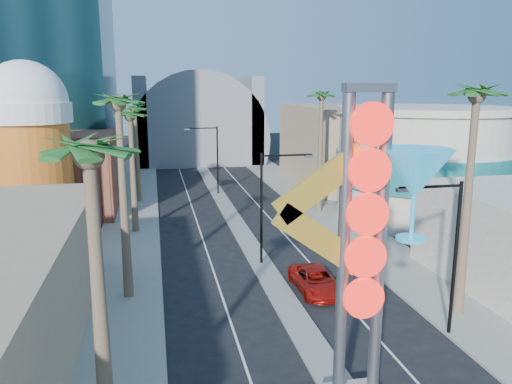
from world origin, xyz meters
name	(u,v)px	position (x,y,z in m)	size (l,w,h in m)	color
sidewalk_west	(132,217)	(-9.50, 35.00, 0.07)	(5.00, 100.00, 0.15)	gray
sidewalk_east	(320,208)	(9.50, 35.00, 0.07)	(5.00, 100.00, 0.15)	gray
median	(225,206)	(0.00, 38.00, 0.07)	(1.60, 84.00, 0.15)	gray
brick_filler_west	(63,174)	(-16.00, 38.00, 4.00)	(10.00, 10.00, 8.00)	brown
filler_east	(336,145)	(16.00, 48.00, 5.00)	(10.00, 20.00, 10.00)	tan
beer_mug	(29,145)	(-17.00, 30.00, 7.84)	(7.00, 7.00, 14.50)	orange
turquoise_building	(423,163)	(18.00, 30.00, 5.25)	(16.60, 16.60, 10.60)	#B6AC9A
canopy	(197,135)	(0.00, 72.00, 4.31)	(22.00, 16.00, 22.00)	slate
neon_sign	(384,233)	(0.82, 2.96, 7.31)	(6.53, 2.60, 12.55)	gray
streetlight_0	(269,197)	(0.55, 20.00, 4.88)	(3.79, 0.25, 8.00)	black
streetlight_1	(213,153)	(-0.55, 44.00, 4.88)	(3.79, 0.25, 8.00)	black
streetlight_2	(448,245)	(6.72, 8.00, 4.83)	(3.45, 0.25, 8.00)	black
palm_0	(90,175)	(-9.00, 2.00, 9.93)	(2.40, 2.40, 11.70)	brown
palm_1	(119,116)	(-9.00, 16.00, 10.82)	(2.40, 2.40, 12.70)	brown
palm_2	(130,123)	(-9.00, 30.00, 9.48)	(2.40, 2.40, 11.20)	brown
palm_3	(135,115)	(-9.00, 42.00, 9.48)	(2.40, 2.40, 11.20)	brown
palm_5	(476,110)	(9.00, 10.00, 11.27)	(2.40, 2.40, 13.20)	brown
palm_6	(374,121)	(9.00, 22.00, 9.93)	(2.40, 2.40, 11.70)	brown
palm_7	(321,103)	(9.00, 34.00, 10.82)	(2.40, 2.40, 12.70)	brown
red_pickup	(316,280)	(2.30, 14.69, 0.71)	(2.35, 5.10, 1.42)	#A3120C
pedestrian_b	(366,250)	(7.33, 18.61, 1.06)	(0.89, 0.69, 1.83)	gray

